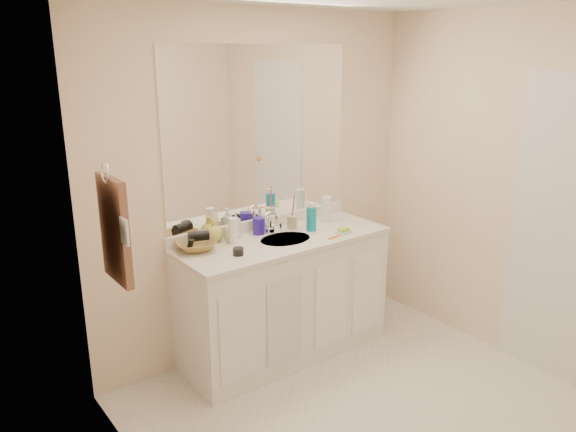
# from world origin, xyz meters

# --- Properties ---
(floor) EXTENTS (2.60, 2.60, 0.00)m
(floor) POSITION_xyz_m (0.00, 0.00, 0.00)
(floor) COLOR white
(floor) RESTS_ON ground
(wall_back) EXTENTS (2.60, 0.02, 2.40)m
(wall_back) POSITION_xyz_m (0.00, 1.30, 1.20)
(wall_back) COLOR #FCE3C5
(wall_back) RESTS_ON floor
(wall_left) EXTENTS (0.02, 2.60, 2.40)m
(wall_left) POSITION_xyz_m (-1.30, 0.00, 1.20)
(wall_left) COLOR #FCE3C5
(wall_left) RESTS_ON floor
(wall_right) EXTENTS (0.02, 2.60, 2.40)m
(wall_right) POSITION_xyz_m (1.30, 0.00, 1.20)
(wall_right) COLOR #FCE3C5
(wall_right) RESTS_ON floor
(vanity_cabinet) EXTENTS (1.50, 0.55, 0.85)m
(vanity_cabinet) POSITION_xyz_m (0.00, 1.02, 0.42)
(vanity_cabinet) COLOR white
(vanity_cabinet) RESTS_ON floor
(countertop) EXTENTS (1.52, 0.57, 0.03)m
(countertop) POSITION_xyz_m (0.00, 1.02, 0.86)
(countertop) COLOR white
(countertop) RESTS_ON vanity_cabinet
(backsplash) EXTENTS (1.52, 0.03, 0.08)m
(backsplash) POSITION_xyz_m (0.00, 1.29, 0.92)
(backsplash) COLOR white
(backsplash) RESTS_ON countertop
(sink_basin) EXTENTS (0.37, 0.37, 0.02)m
(sink_basin) POSITION_xyz_m (0.00, 1.00, 0.87)
(sink_basin) COLOR beige
(sink_basin) RESTS_ON countertop
(faucet) EXTENTS (0.02, 0.02, 0.11)m
(faucet) POSITION_xyz_m (0.00, 1.18, 0.94)
(faucet) COLOR silver
(faucet) RESTS_ON countertop
(mirror) EXTENTS (1.48, 0.01, 1.20)m
(mirror) POSITION_xyz_m (0.00, 1.29, 1.56)
(mirror) COLOR white
(mirror) RESTS_ON wall_back
(blue_mug) EXTENTS (0.11, 0.11, 0.12)m
(blue_mug) POSITION_xyz_m (-0.08, 1.20, 0.94)
(blue_mug) COLOR #281698
(blue_mug) RESTS_ON countertop
(tan_cup) EXTENTS (0.09, 0.09, 0.10)m
(tan_cup) POSITION_xyz_m (0.17, 1.15, 0.93)
(tan_cup) COLOR #C6B48C
(tan_cup) RESTS_ON countertop
(toothbrush) EXTENTS (0.03, 0.04, 0.21)m
(toothbrush) POSITION_xyz_m (0.18, 1.15, 1.03)
(toothbrush) COLOR #DE3A5C
(toothbrush) RESTS_ON tan_cup
(mouthwash_bottle) EXTENTS (0.10, 0.10, 0.17)m
(mouthwash_bottle) POSITION_xyz_m (0.25, 1.04, 0.97)
(mouthwash_bottle) COLOR #0E8FB1
(mouthwash_bottle) RESTS_ON countertop
(clear_pump_bottle) EXTENTS (0.08, 0.08, 0.19)m
(clear_pump_bottle) POSITION_xyz_m (0.47, 1.13, 0.98)
(clear_pump_bottle) COLOR white
(clear_pump_bottle) RESTS_ON countertop
(soap_dish) EXTENTS (0.12, 0.11, 0.01)m
(soap_dish) POSITION_xyz_m (0.40, 0.86, 0.89)
(soap_dish) COLOR silver
(soap_dish) RESTS_ON countertop
(green_soap) EXTENTS (0.08, 0.06, 0.03)m
(green_soap) POSITION_xyz_m (0.40, 0.86, 0.90)
(green_soap) COLOR #A2DE36
(green_soap) RESTS_ON soap_dish
(orange_comb) EXTENTS (0.12, 0.04, 0.00)m
(orange_comb) POSITION_xyz_m (0.28, 0.82, 0.88)
(orange_comb) COLOR #DA5317
(orange_comb) RESTS_ON countertop
(dark_jar) EXTENTS (0.09, 0.09, 0.05)m
(dark_jar) POSITION_xyz_m (-0.42, 0.93, 0.90)
(dark_jar) COLOR black
(dark_jar) RESTS_ON countertop
(extra_white_bottle) EXTENTS (0.07, 0.07, 0.18)m
(extra_white_bottle) POSITION_xyz_m (-0.34, 1.14, 0.97)
(extra_white_bottle) COLOR white
(extra_white_bottle) RESTS_ON countertop
(soap_bottle_white) EXTENTS (0.08, 0.08, 0.18)m
(soap_bottle_white) POSITION_xyz_m (-0.25, 1.23, 0.97)
(soap_bottle_white) COLOR silver
(soap_bottle_white) RESTS_ON countertop
(soap_bottle_cream) EXTENTS (0.09, 0.09, 0.15)m
(soap_bottle_cream) POSITION_xyz_m (-0.32, 1.19, 0.96)
(soap_bottle_cream) COLOR #F7F1C9
(soap_bottle_cream) RESTS_ON countertop
(soap_bottle_yellow) EXTENTS (0.15, 0.15, 0.16)m
(soap_bottle_yellow) POSITION_xyz_m (-0.42, 1.25, 0.96)
(soap_bottle_yellow) COLOR #CACF50
(soap_bottle_yellow) RESTS_ON countertop
(wicker_basket) EXTENTS (0.32, 0.32, 0.06)m
(wicker_basket) POSITION_xyz_m (-0.59, 1.18, 0.91)
(wicker_basket) COLOR olive
(wicker_basket) RESTS_ON countertop
(hair_dryer) EXTENTS (0.15, 0.10, 0.07)m
(hair_dryer) POSITION_xyz_m (-0.57, 1.18, 0.97)
(hair_dryer) COLOR black
(hair_dryer) RESTS_ON wicker_basket
(towel_ring) EXTENTS (0.01, 0.11, 0.11)m
(towel_ring) POSITION_xyz_m (-1.27, 0.77, 1.55)
(towel_ring) COLOR silver
(towel_ring) RESTS_ON wall_left
(hand_towel) EXTENTS (0.04, 0.32, 0.55)m
(hand_towel) POSITION_xyz_m (-1.25, 0.77, 1.25)
(hand_towel) COLOR brown
(hand_towel) RESTS_ON towel_ring
(switch_plate) EXTENTS (0.01, 0.08, 0.13)m
(switch_plate) POSITION_xyz_m (-1.27, 0.57, 1.30)
(switch_plate) COLOR silver
(switch_plate) RESTS_ON wall_left
(door) EXTENTS (0.02, 0.82, 2.00)m
(door) POSITION_xyz_m (1.29, -0.30, 1.00)
(door) COLOR white
(door) RESTS_ON floor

